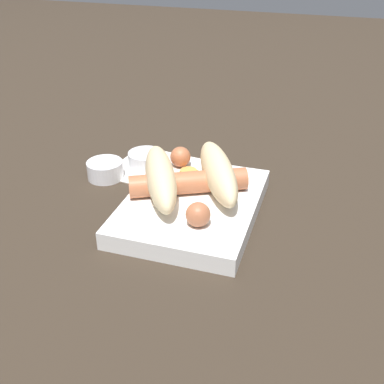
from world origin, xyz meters
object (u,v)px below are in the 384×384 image
object	(u,v)px
condiment_cup_near	(146,161)
bread_roll	(190,174)
sausage	(188,183)
condiment_cup_far	(105,171)
food_tray	(192,206)

from	to	relation	value
condiment_cup_near	bread_roll	bearing A→B (deg)	-130.64
sausage	condiment_cup_far	size ratio (longest dim) A/B	3.15
sausage	condiment_cup_near	world-z (taller)	sausage
bread_roll	condiment_cup_near	distance (m)	0.14
food_tray	bread_roll	world-z (taller)	bread_roll
condiment_cup_far	condiment_cup_near	bearing A→B (deg)	-44.06
food_tray	condiment_cup_near	world-z (taller)	condiment_cup_near
bread_roll	condiment_cup_near	bearing A→B (deg)	49.36
sausage	bread_roll	bearing A→B (deg)	-3.55
bread_roll	sausage	distance (m)	0.01
bread_roll	condiment_cup_far	distance (m)	0.16
bread_roll	sausage	size ratio (longest dim) A/B	1.17
condiment_cup_far	food_tray	bearing A→B (deg)	-110.45
food_tray	sausage	xyz separation A→B (m)	(0.01, 0.01, 0.03)
condiment_cup_near	condiment_cup_far	world-z (taller)	same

